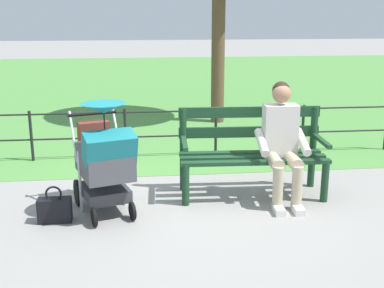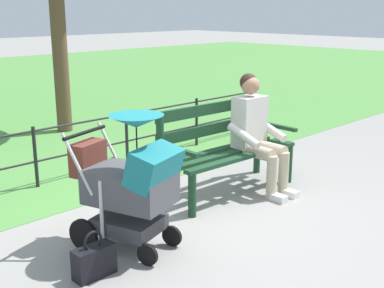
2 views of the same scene
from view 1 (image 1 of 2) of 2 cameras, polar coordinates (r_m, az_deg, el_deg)
The scene contains 7 objects.
ground_plane at distance 5.44m, azimuth -1.16°, elevation -6.40°, with size 60.00×60.00×0.00m, color gray.
grass_lawn at distance 13.98m, azimuth -4.52°, elevation 6.96°, with size 40.00×16.00×0.01m, color #518E42.
park_bench at distance 5.50m, azimuth 6.88°, elevation -0.47°, with size 1.62×0.67×0.96m.
person_on_bench at distance 5.32m, azimuth 10.38°, elevation 0.55°, with size 0.55×0.74×1.28m.
stroller at distance 4.96m, azimuth -10.13°, elevation -1.51°, with size 0.73×0.98×1.15m.
handbag at distance 5.02m, azimuth -15.61°, elevation -7.31°, with size 0.32×0.14×0.37m.
park_fence at distance 6.88m, azimuth -2.45°, elevation 1.87°, with size 6.39×0.04×0.70m.
Camera 1 is at (0.46, 5.03, 2.00)m, focal length 46.06 mm.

